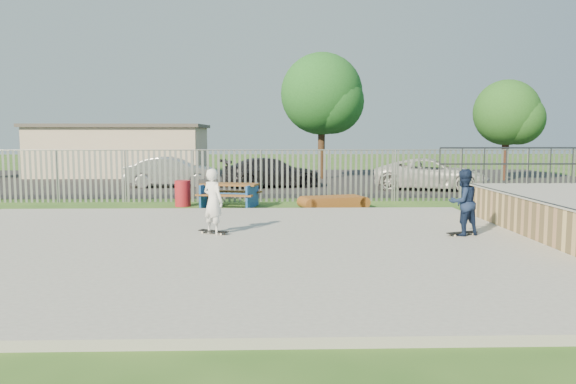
{
  "coord_description": "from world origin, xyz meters",
  "views": [
    {
      "loc": [
        1.42,
        -12.59,
        2.62
      ],
      "look_at": [
        1.84,
        2.0,
        1.1
      ],
      "focal_mm": 35.0,
      "sensor_mm": 36.0,
      "label": 1
    }
  ],
  "objects_px": {
    "trash_bin_red": "(183,193)",
    "car_white": "(431,174)",
    "skater_white": "(213,201)",
    "tree_mid": "(322,94)",
    "picnic_table": "(230,195)",
    "trash_bin_grey": "(207,193)",
    "funbox": "(333,202)",
    "skater_navy": "(463,202)",
    "car_silver": "(173,172)",
    "tree_right": "(507,113)",
    "car_dark": "(272,172)"
  },
  "relations": [
    {
      "from": "skater_navy",
      "to": "trash_bin_grey",
      "type": "bearing_deg",
      "value": -65.89
    },
    {
      "from": "trash_bin_red",
      "to": "car_silver",
      "type": "distance_m",
      "value": 7.49
    },
    {
      "from": "car_silver",
      "to": "tree_mid",
      "type": "xyz_separation_m",
      "value": [
        7.74,
        5.05,
        4.14
      ]
    },
    {
      "from": "trash_bin_grey",
      "to": "tree_right",
      "type": "xyz_separation_m",
      "value": [
        15.44,
        10.74,
        3.29
      ]
    },
    {
      "from": "tree_mid",
      "to": "picnic_table",
      "type": "bearing_deg",
      "value": -109.27
    },
    {
      "from": "tree_right",
      "to": "trash_bin_red",
      "type": "bearing_deg",
      "value": -146.47
    },
    {
      "from": "funbox",
      "to": "skater_white",
      "type": "bearing_deg",
      "value": -136.9
    },
    {
      "from": "funbox",
      "to": "tree_right",
      "type": "xyz_separation_m",
      "value": [
        10.88,
        11.38,
        3.57
      ]
    },
    {
      "from": "trash_bin_grey",
      "to": "funbox",
      "type": "bearing_deg",
      "value": -7.95
    },
    {
      "from": "trash_bin_red",
      "to": "tree_right",
      "type": "relative_size",
      "value": 0.17
    },
    {
      "from": "car_dark",
      "to": "tree_right",
      "type": "height_order",
      "value": "tree_right"
    },
    {
      "from": "funbox",
      "to": "trash_bin_red",
      "type": "xyz_separation_m",
      "value": [
        -5.41,
        0.58,
        0.27
      ]
    },
    {
      "from": "car_white",
      "to": "tree_right",
      "type": "height_order",
      "value": "tree_right"
    },
    {
      "from": "car_silver",
      "to": "car_white",
      "type": "relative_size",
      "value": 0.86
    },
    {
      "from": "picnic_table",
      "to": "car_white",
      "type": "distance_m",
      "value": 10.69
    },
    {
      "from": "car_dark",
      "to": "tree_mid",
      "type": "bearing_deg",
      "value": -42.88
    },
    {
      "from": "skater_navy",
      "to": "skater_white",
      "type": "bearing_deg",
      "value": -24.83
    },
    {
      "from": "car_dark",
      "to": "tree_mid",
      "type": "relative_size",
      "value": 0.68
    },
    {
      "from": "car_dark",
      "to": "skater_white",
      "type": "xyz_separation_m",
      "value": [
        -1.45,
        -13.65,
        0.23
      ]
    },
    {
      "from": "picnic_table",
      "to": "tree_right",
      "type": "distance_m",
      "value": 18.59
    },
    {
      "from": "trash_bin_grey",
      "to": "tree_right",
      "type": "height_order",
      "value": "tree_right"
    },
    {
      "from": "tree_right",
      "to": "skater_navy",
      "type": "relative_size",
      "value": 3.47
    },
    {
      "from": "picnic_table",
      "to": "skater_white",
      "type": "distance_m",
      "value": 6.28
    },
    {
      "from": "picnic_table",
      "to": "car_silver",
      "type": "xyz_separation_m",
      "value": [
        -3.34,
        7.54,
        0.32
      ]
    },
    {
      "from": "tree_mid",
      "to": "tree_right",
      "type": "relative_size",
      "value": 1.3
    },
    {
      "from": "car_silver",
      "to": "trash_bin_red",
      "type": "bearing_deg",
      "value": -169.72
    },
    {
      "from": "tree_mid",
      "to": "skater_navy",
      "type": "distance_m",
      "value": 19.71
    },
    {
      "from": "car_silver",
      "to": "tree_mid",
      "type": "relative_size",
      "value": 0.61
    },
    {
      "from": "picnic_table",
      "to": "skater_white",
      "type": "bearing_deg",
      "value": -76.72
    },
    {
      "from": "trash_bin_red",
      "to": "tree_mid",
      "type": "relative_size",
      "value": 0.13
    },
    {
      "from": "tree_mid",
      "to": "skater_white",
      "type": "xyz_separation_m",
      "value": [
        -4.34,
        -18.85,
        -3.93
      ]
    },
    {
      "from": "car_silver",
      "to": "skater_navy",
      "type": "bearing_deg",
      "value": -148.49
    },
    {
      "from": "car_white",
      "to": "tree_right",
      "type": "bearing_deg",
      "value": -29.91
    },
    {
      "from": "trash_bin_red",
      "to": "car_white",
      "type": "xyz_separation_m",
      "value": [
        10.65,
        5.61,
        0.27
      ]
    },
    {
      "from": "funbox",
      "to": "trash_bin_grey",
      "type": "relative_size",
      "value": 2.3
    },
    {
      "from": "car_white",
      "to": "skater_white",
      "type": "relative_size",
      "value": 3.22
    },
    {
      "from": "car_silver",
      "to": "tree_right",
      "type": "bearing_deg",
      "value": -81.27
    },
    {
      "from": "car_silver",
      "to": "car_dark",
      "type": "xyz_separation_m",
      "value": [
        4.86,
        -0.15,
        -0.02
      ]
    },
    {
      "from": "picnic_table",
      "to": "trash_bin_grey",
      "type": "relative_size",
      "value": 2.42
    },
    {
      "from": "picnic_table",
      "to": "car_dark",
      "type": "relative_size",
      "value": 0.47
    },
    {
      "from": "picnic_table",
      "to": "skater_white",
      "type": "xyz_separation_m",
      "value": [
        0.06,
        -6.26,
        0.53
      ]
    },
    {
      "from": "skater_white",
      "to": "trash_bin_red",
      "type": "bearing_deg",
      "value": -35.81
    },
    {
      "from": "picnic_table",
      "to": "trash_bin_grey",
      "type": "height_order",
      "value": "trash_bin_grey"
    },
    {
      "from": "skater_white",
      "to": "funbox",
      "type": "bearing_deg",
      "value": -82.67
    },
    {
      "from": "trash_bin_red",
      "to": "car_white",
      "type": "bearing_deg",
      "value": 27.78
    },
    {
      "from": "trash_bin_red",
      "to": "skater_navy",
      "type": "bearing_deg",
      "value": -41.17
    },
    {
      "from": "car_white",
      "to": "funbox",
      "type": "bearing_deg",
      "value": 157.26
    },
    {
      "from": "skater_white",
      "to": "car_dark",
      "type": "bearing_deg",
      "value": -57.18
    },
    {
      "from": "trash_bin_grey",
      "to": "car_white",
      "type": "bearing_deg",
      "value": 29.54
    },
    {
      "from": "picnic_table",
      "to": "car_dark",
      "type": "distance_m",
      "value": 7.55
    }
  ]
}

